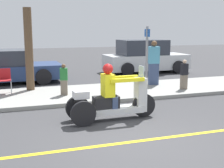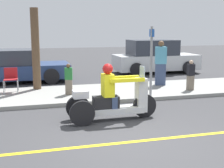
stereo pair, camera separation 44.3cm
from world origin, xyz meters
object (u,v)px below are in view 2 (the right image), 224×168
(spectator_near_curb, at_px, (191,76))
(parked_car_lot_left, at_px, (11,67))
(spectator_far_back, at_px, (161,64))
(motorcycle_trike, at_px, (112,100))
(tree_trunk, at_px, (36,49))
(folding_chair_curbside, at_px, (11,77))
(street_sign, at_px, (151,59))
(spectator_by_tree, at_px, (69,80))
(parked_car_lot_far, at_px, (155,58))

(spectator_near_curb, relative_size, parked_car_lot_left, 0.22)
(spectator_far_back, xyz_separation_m, parked_car_lot_left, (-5.55, 2.94, -0.27))
(motorcycle_trike, bearing_deg, tree_trunk, 112.45)
(folding_chair_curbside, bearing_deg, street_sign, -23.09)
(spectator_by_tree, relative_size, tree_trunk, 0.36)
(spectator_far_back, height_order, parked_car_lot_left, spectator_far_back)
(parked_car_lot_left, bearing_deg, parked_car_lot_far, 7.65)
(folding_chair_curbside, bearing_deg, parked_car_lot_far, 28.37)
(spectator_near_curb, relative_size, spectator_far_back, 0.63)
(spectator_near_curb, xyz_separation_m, parked_car_lot_left, (-6.15, 4.13, 0.03))
(spectator_far_back, bearing_deg, spectator_by_tree, -167.70)
(folding_chair_curbside, height_order, tree_trunk, tree_trunk)
(parked_car_lot_left, bearing_deg, street_sign, -46.11)
(parked_car_lot_left, distance_m, parked_car_lot_far, 7.04)
(parked_car_lot_far, bearing_deg, parked_car_lot_left, -172.35)
(spectator_by_tree, bearing_deg, folding_chair_curbside, 152.57)
(folding_chair_curbside, bearing_deg, tree_trunk, 19.08)
(motorcycle_trike, distance_m, spectator_far_back, 4.60)
(folding_chair_curbside, height_order, parked_car_lot_far, parked_car_lot_far)
(spectator_near_curb, xyz_separation_m, tree_trunk, (-5.17, 1.66, 0.91))
(spectator_near_curb, bearing_deg, tree_trunk, 162.22)
(parked_car_lot_far, height_order, tree_trunk, tree_trunk)
(street_sign, bearing_deg, spectator_by_tree, 160.28)
(spectator_far_back, relative_size, street_sign, 0.76)
(parked_car_lot_far, bearing_deg, street_sign, -114.46)
(spectator_by_tree, bearing_deg, parked_car_lot_left, 117.53)
(spectator_far_back, height_order, parked_car_lot_far, spectator_far_back)
(parked_car_lot_left, bearing_deg, spectator_by_tree, -62.47)
(spectator_near_curb, height_order, spectator_far_back, spectator_far_back)
(tree_trunk, distance_m, street_sign, 4.09)
(parked_car_lot_left, distance_m, tree_trunk, 2.80)
(motorcycle_trike, bearing_deg, parked_car_lot_left, 112.12)
(motorcycle_trike, distance_m, tree_trunk, 4.46)
(motorcycle_trike, xyz_separation_m, parked_car_lot_far, (4.34, 7.42, 0.26))
(spectator_near_curb, relative_size, folding_chair_curbside, 1.28)
(motorcycle_trike, bearing_deg, folding_chair_curbside, 124.29)
(motorcycle_trike, relative_size, street_sign, 1.04)
(parked_car_lot_left, relative_size, street_sign, 2.15)
(spectator_by_tree, relative_size, folding_chair_curbside, 1.24)
(street_sign, bearing_deg, folding_chair_curbside, 156.91)
(spectator_far_back, bearing_deg, spectator_near_curb, -62.99)
(spectator_far_back, xyz_separation_m, street_sign, (-1.10, -1.68, 0.39))
(spectator_by_tree, bearing_deg, tree_trunk, 127.57)
(spectator_far_back, distance_m, parked_car_lot_left, 6.28)
(motorcycle_trike, relative_size, spectator_near_curb, 2.17)
(spectator_near_curb, height_order, parked_car_lot_far, parked_car_lot_far)
(parked_car_lot_far, bearing_deg, spectator_near_curb, -99.25)
(motorcycle_trike, bearing_deg, street_sign, 45.64)
(spectator_far_back, xyz_separation_m, spectator_by_tree, (-3.60, -0.79, -0.32))
(spectator_near_curb, bearing_deg, spectator_by_tree, 174.50)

